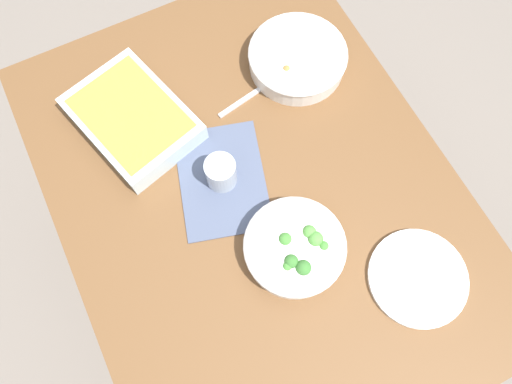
% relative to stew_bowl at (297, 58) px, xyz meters
% --- Properties ---
extents(ground_plane, '(6.00, 6.00, 0.00)m').
position_rel_stew_bowl_xyz_m(ground_plane, '(0.27, -0.25, -0.77)').
color(ground_plane, slate).
extents(dining_table, '(1.20, 0.90, 0.74)m').
position_rel_stew_bowl_xyz_m(dining_table, '(0.27, -0.25, -0.12)').
color(dining_table, brown).
rests_on(dining_table, ground_plane).
extents(placemat, '(0.32, 0.27, 0.00)m').
position_rel_stew_bowl_xyz_m(placemat, '(0.20, -0.31, -0.03)').
color(placemat, '#4C5670').
rests_on(placemat, dining_table).
extents(stew_bowl, '(0.25, 0.25, 0.06)m').
position_rel_stew_bowl_xyz_m(stew_bowl, '(0.00, 0.00, 0.00)').
color(stew_bowl, silver).
rests_on(stew_bowl, dining_table).
extents(broccoli_bowl, '(0.23, 0.23, 0.06)m').
position_rel_stew_bowl_xyz_m(broccoli_bowl, '(0.43, -0.24, -0.00)').
color(broccoli_bowl, silver).
rests_on(broccoli_bowl, dining_table).
extents(baking_dish, '(0.35, 0.29, 0.06)m').
position_rel_stew_bowl_xyz_m(baking_dish, '(-0.03, -0.44, 0.00)').
color(baking_dish, silver).
rests_on(baking_dish, dining_table).
extents(drink_cup, '(0.07, 0.07, 0.08)m').
position_rel_stew_bowl_xyz_m(drink_cup, '(0.20, -0.31, 0.01)').
color(drink_cup, '#B2BCC6').
rests_on(drink_cup, dining_table).
extents(side_plate, '(0.22, 0.22, 0.01)m').
position_rel_stew_bowl_xyz_m(side_plate, '(0.61, -0.02, -0.03)').
color(side_plate, silver).
rests_on(side_plate, dining_table).
extents(spoon_by_stew, '(0.05, 0.18, 0.01)m').
position_rel_stew_bowl_xyz_m(spoon_by_stew, '(0.03, -0.13, -0.03)').
color(spoon_by_stew, silver).
rests_on(spoon_by_stew, dining_table).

